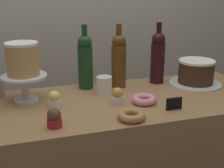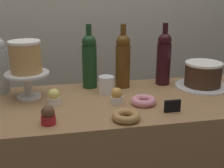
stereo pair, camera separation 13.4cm
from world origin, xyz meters
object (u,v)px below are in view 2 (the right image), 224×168
object	(u,v)px
cupcake_lemon	(54,97)
coffee_cup_ceramic	(106,85)
chocolate_round_cake	(203,74)
cupcake_chocolate	(48,116)
price_sign_chalkboard	(172,106)
donut_pink	(144,101)
white_layer_cake	(25,57)
donut_maple	(126,116)
wine_bottle_amber	(123,60)
wine_bottle_dark_red	(164,58)
cake_stand_pedestal	(28,81)
wine_bottle_clear	(0,64)
cupcake_caramel	(117,96)
wine_bottle_green	(89,60)

from	to	relation	value
cupcake_lemon	coffee_cup_ceramic	distance (m)	0.28
chocolate_round_cake	cupcake_chocolate	distance (m)	0.84
price_sign_chalkboard	chocolate_round_cake	bearing A→B (deg)	44.81
cupcake_chocolate	donut_pink	size ratio (longest dim) A/B	0.66
white_layer_cake	price_sign_chalkboard	bearing A→B (deg)	-25.87
donut_maple	wine_bottle_amber	bearing A→B (deg)	78.63
wine_bottle_dark_red	cake_stand_pedestal	bearing A→B (deg)	-173.42
white_layer_cake	price_sign_chalkboard	distance (m)	0.69
cupcake_chocolate	wine_bottle_clear	bearing A→B (deg)	118.88
cupcake_lemon	cupcake_caramel	bearing A→B (deg)	-8.06
cupcake_lemon	wine_bottle_amber	bearing A→B (deg)	28.03
wine_bottle_amber	wine_bottle_dark_red	distance (m)	0.22
wine_bottle_dark_red	donut_pink	xyz separation A→B (m)	(-0.19, -0.26, -0.13)
wine_bottle_dark_red	cupcake_lemon	world-z (taller)	wine_bottle_dark_red
wine_bottle_dark_red	wine_bottle_clear	world-z (taller)	same
donut_pink	cake_stand_pedestal	bearing A→B (deg)	160.06
chocolate_round_cake	wine_bottle_clear	distance (m)	1.02
wine_bottle_amber	coffee_cup_ceramic	world-z (taller)	wine_bottle_amber
wine_bottle_green	donut_pink	world-z (taller)	wine_bottle_green
cupcake_lemon	price_sign_chalkboard	xyz separation A→B (m)	(0.48, -0.18, -0.01)
cake_stand_pedestal	coffee_cup_ceramic	size ratio (longest dim) A/B	2.39
cupcake_caramel	price_sign_chalkboard	world-z (taller)	cupcake_caramel
wine_bottle_amber	price_sign_chalkboard	bearing A→B (deg)	-70.83
wine_bottle_dark_red	wine_bottle_clear	bearing A→B (deg)	178.74
cake_stand_pedestal	cupcake_lemon	distance (m)	0.17
cake_stand_pedestal	wine_bottle_green	distance (m)	0.33
cupcake_caramel	cupcake_chocolate	bearing A→B (deg)	-152.62
wine_bottle_amber	white_layer_cake	bearing A→B (deg)	-170.96
chocolate_round_cake	price_sign_chalkboard	xyz separation A→B (m)	(-0.28, -0.28, -0.05)
cupcake_lemon	cupcake_caramel	distance (m)	0.28
wine_bottle_amber	wine_bottle_clear	distance (m)	0.60
wine_bottle_clear	cupcake_lemon	distance (m)	0.34
white_layer_cake	cupcake_lemon	xyz separation A→B (m)	(0.12, -0.11, -0.16)
wine_bottle_clear	price_sign_chalkboard	distance (m)	0.84
white_layer_cake	price_sign_chalkboard	size ratio (longest dim) A/B	2.09
wine_bottle_dark_red	donut_pink	distance (m)	0.35
cupcake_chocolate	cupcake_caramel	world-z (taller)	same
donut_pink	price_sign_chalkboard	xyz separation A→B (m)	(0.09, -0.11, 0.01)
wine_bottle_clear	donut_pink	world-z (taller)	wine_bottle_clear
wine_bottle_clear	cupcake_caramel	size ratio (longest dim) A/B	4.38
wine_bottle_amber	cupcake_caramel	xyz separation A→B (m)	(-0.08, -0.23, -0.11)
cupcake_caramel	white_layer_cake	bearing A→B (deg)	158.61
cupcake_lemon	cupcake_chocolate	world-z (taller)	same
chocolate_round_cake	wine_bottle_green	world-z (taller)	wine_bottle_green
cake_stand_pedestal	cupcake_chocolate	bearing A→B (deg)	-73.40
cake_stand_pedestal	wine_bottle_dark_red	xyz separation A→B (m)	(0.69, 0.08, 0.06)
cupcake_chocolate	coffee_cup_ceramic	bearing A→B (deg)	47.25
donut_pink	cupcake_caramel	bearing A→B (deg)	165.14
cake_stand_pedestal	white_layer_cake	distance (m)	0.11
cake_stand_pedestal	cupcake_caramel	xyz separation A→B (m)	(0.39, -0.15, -0.05)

